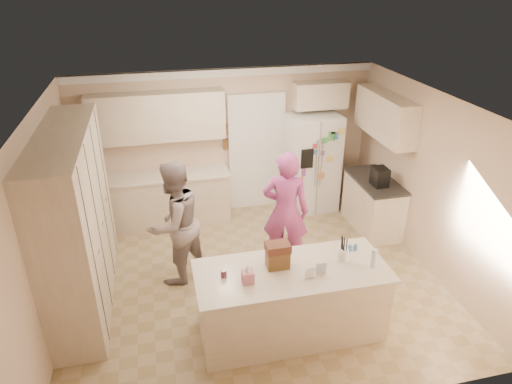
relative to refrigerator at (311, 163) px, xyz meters
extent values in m
cube|color=tan|center=(-1.50, -1.97, -0.91)|extent=(5.20, 4.60, 0.02)
cube|color=white|center=(-1.50, -1.97, 1.71)|extent=(5.20, 4.60, 0.02)
cube|color=beige|center=(-1.50, 0.34, 0.40)|extent=(5.20, 0.02, 2.60)
cube|color=beige|center=(-1.50, -4.28, 0.40)|extent=(5.20, 0.02, 2.60)
cube|color=beige|center=(-4.11, -1.97, 0.40)|extent=(0.02, 4.60, 2.60)
cube|color=beige|center=(1.11, -1.97, 0.40)|extent=(0.02, 4.60, 2.60)
cube|color=white|center=(-1.50, 0.29, 1.63)|extent=(5.20, 0.08, 0.12)
cube|color=beige|center=(-3.80, -1.77, 0.28)|extent=(0.60, 2.60, 2.35)
cube|color=beige|center=(-2.65, 0.03, -0.46)|extent=(2.20, 0.60, 0.88)
cube|color=beige|center=(-2.65, 0.02, 0.00)|extent=(2.24, 0.63, 0.04)
cube|color=beige|center=(-2.65, 0.15, 1.00)|extent=(2.20, 0.35, 0.80)
cube|color=black|center=(-0.95, 0.31, 0.15)|extent=(0.90, 0.06, 2.10)
cube|color=white|center=(-0.95, 0.27, 0.15)|extent=(1.02, 0.03, 2.22)
cube|color=brown|center=(-1.48, 0.30, 0.65)|extent=(0.15, 0.02, 0.20)
cube|color=brown|center=(-1.48, 0.30, 0.38)|extent=(0.15, 0.02, 0.20)
cube|color=white|center=(0.00, 0.00, 0.00)|extent=(0.94, 0.75, 1.80)
cube|color=gray|center=(0.00, -0.36, 0.00)|extent=(0.02, 0.02, 1.78)
cube|color=black|center=(-0.22, -0.37, 0.25)|extent=(0.22, 0.03, 0.35)
cylinder|color=silver|center=(-0.05, -0.37, 0.15)|extent=(0.02, 0.02, 0.85)
cylinder|color=silver|center=(0.05, -0.37, 0.15)|extent=(0.02, 0.02, 0.85)
cube|color=beige|center=(0.15, 0.15, 1.20)|extent=(0.95, 0.35, 0.45)
cube|color=beige|center=(0.80, -0.97, -0.46)|extent=(0.60, 1.20, 0.88)
cube|color=#2D2B28|center=(0.79, -0.97, 0.00)|extent=(0.63, 1.24, 0.04)
cube|color=beige|center=(0.92, -0.77, 1.05)|extent=(0.35, 1.50, 0.70)
cube|color=black|center=(0.75, -1.17, 0.17)|extent=(0.22, 0.28, 0.30)
cube|color=beige|center=(-1.30, -3.07, -0.46)|extent=(2.20, 0.90, 0.88)
cube|color=beige|center=(-1.30, -3.07, 0.00)|extent=(2.28, 0.96, 0.05)
cylinder|color=white|center=(-0.65, -3.02, 0.10)|extent=(0.13, 0.13, 0.15)
cube|color=#CE748D|center=(-1.85, -3.17, 0.10)|extent=(0.13, 0.13, 0.14)
cone|color=white|center=(-1.85, -3.17, 0.20)|extent=(0.08, 0.08, 0.08)
cube|color=brown|center=(-1.45, -2.97, 0.14)|extent=(0.26, 0.18, 0.22)
cube|color=#592D1E|center=(-1.45, -2.97, 0.30)|extent=(0.28, 0.20, 0.10)
cylinder|color=#59263F|center=(-2.10, -3.02, 0.07)|extent=(0.07, 0.07, 0.09)
cube|color=white|center=(-1.15, -3.27, 0.11)|extent=(0.12, 0.06, 0.16)
cube|color=silver|center=(-1.00, -3.22, 0.11)|extent=(0.12, 0.05, 0.16)
cylinder|color=silver|center=(-0.35, -3.22, 0.14)|extent=(0.07, 0.07, 0.24)
cylinder|color=#5081B5|center=(-0.48, -2.85, 0.07)|extent=(0.05, 0.05, 0.09)
cylinder|color=#5081B5|center=(-0.41, -2.85, 0.07)|extent=(0.05, 0.05, 0.09)
imported|color=#9B9391|center=(-2.57, -1.66, 0.01)|extent=(1.12, 1.09, 1.82)
imported|color=#B84595|center=(-0.98, -1.69, 0.02)|extent=(0.78, 0.65, 1.85)
camera|label=1|loc=(-2.69, -7.23, 3.21)|focal=32.00mm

